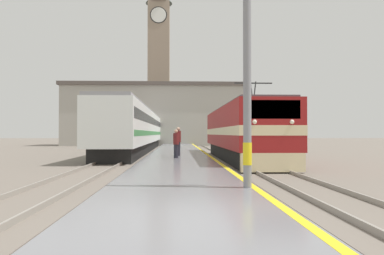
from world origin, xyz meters
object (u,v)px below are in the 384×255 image
at_px(person_on_platform, 176,143).
at_px(clock_tower, 159,59).
at_px(passenger_train, 146,130).
at_px(second_waiting_passenger, 178,141).
at_px(locomotive_train, 240,133).
at_px(catenary_mast, 252,50).

bearing_deg(person_on_platform, clock_tower, 94.14).
distance_m(passenger_train, clock_tower, 24.61).
relative_size(passenger_train, clock_tower, 1.78).
relative_size(passenger_train, second_waiting_passenger, 26.93).
xyz_separation_m(locomotive_train, second_waiting_passenger, (-3.99, 0.22, -0.51)).
relative_size(locomotive_train, second_waiting_passenger, 9.08).
xyz_separation_m(passenger_train, person_on_platform, (3.71, -22.70, -0.95)).
relative_size(second_waiting_passenger, clock_tower, 0.07).
distance_m(catenary_mast, person_on_platform, 12.44).
xyz_separation_m(passenger_train, catenary_mast, (5.77, -34.65, 1.84)).
relative_size(locomotive_train, passenger_train, 0.34).
bearing_deg(catenary_mast, locomotive_train, 81.61).
bearing_deg(locomotive_train, passenger_train, 110.79).
xyz_separation_m(passenger_train, second_waiting_passenger, (3.84, -20.42, -0.85)).
height_order(catenary_mast, person_on_platform, catenary_mast).
bearing_deg(clock_tower, passenger_train, -91.45).
relative_size(passenger_train, catenary_mast, 6.86).
bearing_deg(catenary_mast, clock_tower, 95.36).
distance_m(locomotive_train, passenger_train, 22.09).
bearing_deg(passenger_train, clock_tower, 88.55).
xyz_separation_m(second_waiting_passenger, clock_tower, (-3.31, 41.53, 13.50)).
bearing_deg(person_on_platform, catenary_mast, -80.20).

